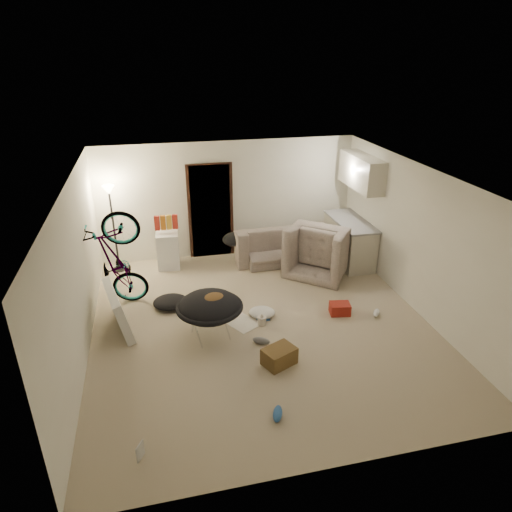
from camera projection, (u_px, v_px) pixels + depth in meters
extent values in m
cube|color=#B6A68C|center=(261.00, 324.00, 7.68)|extent=(5.50, 6.00, 0.02)
cube|color=white|center=(262.00, 177.00, 6.63)|extent=(5.50, 6.00, 0.02)
cube|color=white|center=(228.00, 199.00, 9.82)|extent=(5.50, 0.02, 2.50)
cube|color=white|center=(334.00, 380.00, 4.49)|extent=(5.50, 0.02, 2.50)
cube|color=white|center=(76.00, 274.00, 6.59)|extent=(0.02, 6.00, 2.50)
cube|color=white|center=(419.00, 240.00, 7.73)|extent=(0.02, 6.00, 2.50)
cube|color=black|center=(211.00, 211.00, 9.80)|extent=(0.85, 0.10, 2.04)
cube|color=black|center=(211.00, 212.00, 9.77)|extent=(0.97, 0.04, 2.10)
cylinder|color=black|center=(120.00, 269.00, 9.52)|extent=(0.28, 0.28, 0.03)
cylinder|color=black|center=(114.00, 232.00, 9.17)|extent=(0.04, 0.04, 1.70)
cone|color=#FFE0A5|center=(109.00, 190.00, 8.81)|extent=(0.24, 0.24, 0.18)
cube|color=beige|center=(349.00, 242.00, 9.77)|extent=(0.60, 1.50, 0.88)
cube|color=gray|center=(351.00, 221.00, 9.58)|extent=(0.64, 1.54, 0.04)
cube|color=beige|center=(362.00, 172.00, 9.16)|extent=(0.38, 1.40, 0.65)
imported|color=#3B433B|center=(279.00, 246.00, 9.93)|extent=(2.00, 0.82, 0.58)
imported|color=#3B433B|center=(323.00, 253.00, 9.38)|extent=(1.57, 1.55, 0.77)
imported|color=black|center=(119.00, 281.00, 8.02)|extent=(1.94, 1.01, 1.08)
imported|color=maroon|center=(138.00, 463.00, 5.09)|extent=(0.26, 0.25, 0.02)
cube|color=white|center=(168.00, 250.00, 9.49)|extent=(0.47, 0.47, 0.76)
cube|color=maroon|center=(157.00, 223.00, 9.20)|extent=(0.11, 0.09, 0.30)
cube|color=#B86017|center=(163.00, 223.00, 9.22)|extent=(0.11, 0.08, 0.30)
cube|color=gold|center=(169.00, 222.00, 9.25)|extent=(0.11, 0.08, 0.30)
cube|color=maroon|center=(175.00, 222.00, 9.27)|extent=(0.12, 0.10, 0.30)
cylinder|color=silver|center=(210.00, 323.00, 7.24)|extent=(0.70, 0.70, 0.49)
ellipsoid|color=black|center=(209.00, 307.00, 7.12)|extent=(0.98, 0.98, 0.41)
torus|color=black|center=(209.00, 307.00, 7.12)|extent=(1.06, 1.06, 0.08)
ellipsoid|color=brown|center=(213.00, 301.00, 7.06)|extent=(0.62, 0.59, 0.22)
ellipsoid|color=black|center=(236.00, 239.00, 9.63)|extent=(0.57, 0.47, 0.28)
cube|color=silver|center=(118.00, 310.00, 7.38)|extent=(0.52, 1.15, 0.75)
cube|color=brown|center=(279.00, 356.00, 6.65)|extent=(0.55, 0.49, 0.26)
cube|color=maroon|center=(340.00, 309.00, 7.92)|extent=(0.38, 0.31, 0.20)
cylinder|color=beige|center=(262.00, 321.00, 7.62)|extent=(0.15, 0.15, 0.15)
cone|color=beige|center=(262.00, 315.00, 7.57)|extent=(0.08, 0.08, 0.06)
cube|color=silver|center=(242.00, 322.00, 7.70)|extent=(0.66, 0.70, 0.01)
cube|color=#3063AE|center=(262.00, 317.00, 7.84)|extent=(0.23, 0.30, 0.03)
cube|color=silver|center=(204.00, 296.00, 8.50)|extent=(0.23, 0.27, 0.02)
ellipsoid|color=#3063AE|center=(278.00, 414.00, 5.72)|extent=(0.21, 0.31, 0.11)
ellipsoid|color=slate|center=(261.00, 341.00, 7.14)|extent=(0.30, 0.24, 0.10)
ellipsoid|color=white|center=(376.00, 313.00, 7.90)|extent=(0.23, 0.27, 0.09)
ellipsoid|color=black|center=(171.00, 302.00, 8.13)|extent=(0.63, 0.54, 0.20)
ellipsoid|color=silver|center=(262.00, 312.00, 7.86)|extent=(0.56, 0.52, 0.14)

